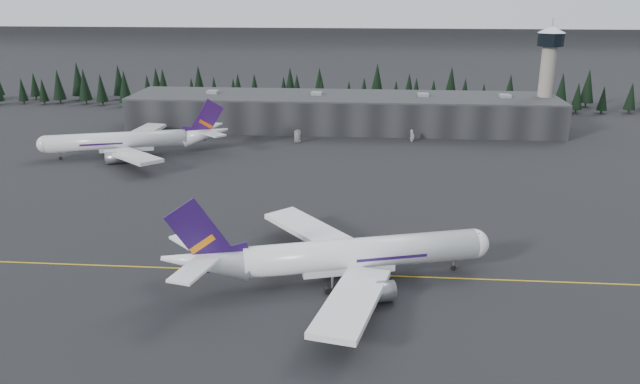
# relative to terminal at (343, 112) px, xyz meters

# --- Properties ---
(ground) EXTENTS (1400.00, 1400.00, 0.00)m
(ground) POSITION_rel_terminal_xyz_m (0.00, -125.00, -6.30)
(ground) COLOR black
(ground) RESTS_ON ground
(taxiline) EXTENTS (400.00, 0.40, 0.02)m
(taxiline) POSITION_rel_terminal_xyz_m (0.00, -127.00, -6.29)
(taxiline) COLOR gold
(taxiline) RESTS_ON ground
(terminal) EXTENTS (160.00, 30.00, 12.60)m
(terminal) POSITION_rel_terminal_xyz_m (0.00, 0.00, 0.00)
(terminal) COLOR black
(terminal) RESTS_ON ground
(control_tower) EXTENTS (10.00, 10.00, 37.70)m
(control_tower) POSITION_rel_terminal_xyz_m (75.00, 3.00, 17.11)
(control_tower) COLOR gray
(control_tower) RESTS_ON ground
(treeline) EXTENTS (360.00, 20.00, 15.00)m
(treeline) POSITION_rel_terminal_xyz_m (0.00, 37.00, 1.20)
(treeline) COLOR black
(treeline) RESTS_ON ground
(mountain_ridge) EXTENTS (4400.00, 900.00, 420.00)m
(mountain_ridge) POSITION_rel_terminal_xyz_m (0.00, 875.00, -6.30)
(mountain_ridge) COLOR white
(mountain_ridge) RESTS_ON ground
(jet_main) EXTENTS (60.12, 54.52, 18.07)m
(jet_main) POSITION_rel_terminal_xyz_m (4.67, -130.05, -1.20)
(jet_main) COLOR white
(jet_main) RESTS_ON ground
(jet_parked) EXTENTS (58.15, 52.57, 17.52)m
(jet_parked) POSITION_rel_terminal_xyz_m (-64.40, -45.94, -1.36)
(jet_parked) COLOR silver
(jet_parked) RESTS_ON ground
(gse_vehicle_a) EXTENTS (3.27, 5.04, 1.29)m
(gse_vehicle_a) POSITION_rel_terminal_xyz_m (-14.48, -24.80, -5.66)
(gse_vehicle_a) COLOR silver
(gse_vehicle_a) RESTS_ON ground
(gse_vehicle_b) EXTENTS (4.37, 2.14, 1.43)m
(gse_vehicle_b) POSITION_rel_terminal_xyz_m (25.43, -19.46, -5.58)
(gse_vehicle_b) COLOR white
(gse_vehicle_b) RESTS_ON ground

